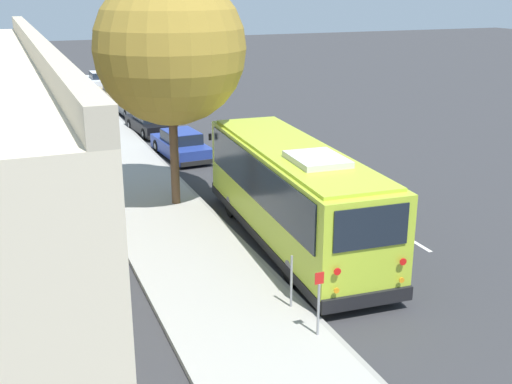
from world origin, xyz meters
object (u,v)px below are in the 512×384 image
(shuttle_bus, at_px, (292,190))
(parked_sedan_gray, at_px, (134,106))
(parked_sedan_black, at_px, (151,123))
(sign_post_far, at_px, (291,281))
(parked_sedan_white, at_px, (101,80))
(parked_sedan_blue, at_px, (181,145))
(sign_post_near, at_px, (319,303))
(parked_sedan_tan, at_px, (116,93))
(street_tree, at_px, (168,37))

(shuttle_bus, bearing_deg, parked_sedan_gray, 4.09)
(parked_sedan_black, height_order, parked_sedan_gray, parked_sedan_gray)
(parked_sedan_gray, bearing_deg, parked_sedan_black, 175.26)
(parked_sedan_black, distance_m, sign_post_far, 21.19)
(parked_sedan_gray, relative_size, sign_post_far, 3.07)
(parked_sedan_white, bearing_deg, parked_sedan_gray, -179.44)
(parked_sedan_blue, relative_size, sign_post_near, 2.91)
(parked_sedan_blue, xyz_separation_m, parked_sedan_gray, (11.05, -0.05, -0.01))
(shuttle_bus, bearing_deg, parked_sedan_tan, 4.23)
(parked_sedan_white, height_order, sign_post_near, sign_post_near)
(parked_sedan_white, xyz_separation_m, sign_post_far, (-38.69, 1.36, 0.25))
(sign_post_near, bearing_deg, parked_sedan_white, -1.95)
(parked_sedan_blue, relative_size, sign_post_far, 3.32)
(shuttle_bus, distance_m, street_tree, 6.95)
(parked_sedan_black, bearing_deg, parked_sedan_tan, -4.98)
(sign_post_near, relative_size, sign_post_far, 1.14)
(parked_sedan_black, distance_m, street_tree, 13.52)
(parked_sedan_blue, height_order, parked_sedan_tan, parked_sedan_blue)
(shuttle_bus, height_order, street_tree, street_tree)
(parked_sedan_black, xyz_separation_m, street_tree, (-12.21, 1.90, 5.48))
(parked_sedan_black, bearing_deg, parked_sedan_white, -4.77)
(sign_post_near, height_order, sign_post_far, sign_post_near)
(street_tree, distance_m, sign_post_near, 11.58)
(shuttle_bus, bearing_deg, sign_post_far, 158.11)
(parked_sedan_black, distance_m, sign_post_near, 22.64)
(parked_sedan_gray, bearing_deg, parked_sedan_tan, -0.90)
(shuttle_bus, distance_m, parked_sedan_white, 34.64)
(parked_sedan_gray, xyz_separation_m, parked_sedan_white, (12.10, 0.18, -0.01))
(shuttle_bus, xyz_separation_m, parked_sedan_white, (34.62, 0.54, -1.17))
(street_tree, bearing_deg, sign_post_far, -176.35)
(parked_sedan_blue, bearing_deg, parked_sedan_gray, -4.38)
(parked_sedan_black, height_order, sign_post_far, sign_post_far)
(parked_sedan_gray, bearing_deg, parked_sedan_white, -1.66)
(sign_post_far, bearing_deg, parked_sedan_tan, -2.49)
(sign_post_far, bearing_deg, parked_sedan_white, -2.02)
(parked_sedan_tan, bearing_deg, parked_sedan_black, 178.37)
(parked_sedan_white, bearing_deg, parked_sedan_tan, 179.95)
(sign_post_near, bearing_deg, street_tree, 3.14)
(parked_sedan_white, xyz_separation_m, sign_post_near, (-40.14, 1.36, 0.37))
(shuttle_bus, distance_m, parked_sedan_black, 17.12)
(parked_sedan_tan, bearing_deg, sign_post_near, 176.30)
(shuttle_bus, relative_size, street_tree, 1.14)
(parked_sedan_black, xyz_separation_m, sign_post_near, (-22.59, 1.33, 0.37))
(shuttle_bus, bearing_deg, parked_sedan_white, 4.07)
(parked_sedan_black, distance_m, parked_sedan_white, 17.55)
(parked_sedan_gray, distance_m, parked_sedan_white, 12.10)
(parked_sedan_tan, relative_size, parked_sedan_white, 1.08)
(parked_sedan_tan, bearing_deg, shuttle_bus, 179.73)
(sign_post_far, bearing_deg, street_tree, 3.65)
(parked_sedan_blue, distance_m, sign_post_far, 15.61)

